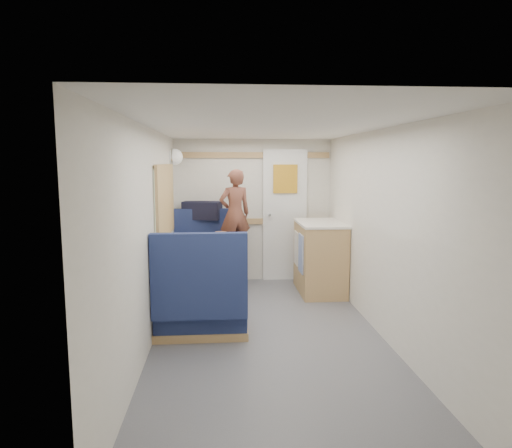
{
  "coord_description": "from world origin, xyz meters",
  "views": [
    {
      "loc": [
        -0.44,
        -4.16,
        1.69
      ],
      "look_at": [
        -0.06,
        0.9,
        0.99
      ],
      "focal_mm": 32.0,
      "sensor_mm": 36.0,
      "label": 1
    }
  ],
  "objects": [
    {
      "name": "tumbler_left",
      "position": [
        -0.86,
        0.62,
        0.77
      ],
      "size": [
        0.06,
        0.06,
        0.1
      ],
      "primitive_type": "cylinder",
      "color": "white",
      "rests_on": "dinette_table"
    },
    {
      "name": "floor",
      "position": [
        0.0,
        0.0,
        0.0
      ],
      "size": [
        4.5,
        4.5,
        0.0
      ],
      "primitive_type": "plane",
      "color": "#515156",
      "rests_on": "ground"
    },
    {
      "name": "cheese_block",
      "position": [
        -0.52,
        0.81,
        0.76
      ],
      "size": [
        0.1,
        0.06,
        0.04
      ],
      "primitive_type": "cube",
      "rotation": [
        0.0,
        0.0,
        0.02
      ],
      "color": "#D6C97B",
      "rests_on": "tray"
    },
    {
      "name": "salt_grinder",
      "position": [
        -0.59,
        0.88,
        0.77
      ],
      "size": [
        0.04,
        0.04,
        0.09
      ],
      "primitive_type": "cylinder",
      "color": "silver",
      "rests_on": "dinette_table"
    },
    {
      "name": "dinette_table",
      "position": [
        -0.65,
        1.0,
        0.57
      ],
      "size": [
        0.62,
        0.92,
        0.72
      ],
      "color": "white",
      "rests_on": "floor"
    },
    {
      "name": "ledge",
      "position": [
        -0.65,
        2.12,
        0.88
      ],
      "size": [
        0.9,
        0.14,
        0.04
      ],
      "primitive_type": "cube",
      "color": "#AA874D",
      "rests_on": "bench_far"
    },
    {
      "name": "duffel_bag",
      "position": [
        -0.71,
        2.12,
        1.02
      ],
      "size": [
        0.56,
        0.38,
        0.25
      ],
      "primitive_type": "cube",
      "rotation": [
        0.0,
        0.0,
        -0.29
      ],
      "color": "black",
      "rests_on": "ledge"
    },
    {
      "name": "wall_right",
      "position": [
        1.1,
        0.0,
        1.0
      ],
      "size": [
        0.02,
        4.5,
        2.0
      ],
      "primitive_type": "cube",
      "color": "silver",
      "rests_on": "floor"
    },
    {
      "name": "rear_door",
      "position": [
        0.45,
        2.22,
        0.97
      ],
      "size": [
        0.62,
        0.12,
        1.86
      ],
      "color": "white",
      "rests_on": "wall_back"
    },
    {
      "name": "pepper_grinder",
      "position": [
        -0.68,
        1.17,
        0.77
      ],
      "size": [
        0.03,
        0.03,
        0.09
      ],
      "primitive_type": "cylinder",
      "color": "black",
      "rests_on": "dinette_table"
    },
    {
      "name": "oak_trim_high",
      "position": [
        0.0,
        2.23,
        1.78
      ],
      "size": [
        2.15,
        0.02,
        0.08
      ],
      "primitive_type": "cube",
      "color": "#AA874D",
      "rests_on": "wall_back"
    },
    {
      "name": "person",
      "position": [
        -0.27,
        1.69,
        1.02
      ],
      "size": [
        0.48,
        0.39,
        1.14
      ],
      "primitive_type": "imported",
      "rotation": [
        0.0,
        0.0,
        3.45
      ],
      "color": "brown",
      "rests_on": "bench_far"
    },
    {
      "name": "side_window",
      "position": [
        -1.08,
        1.0,
        1.25
      ],
      "size": [
        0.04,
        1.3,
        0.72
      ],
      "primitive_type": "cube",
      "color": "#96A189",
      "rests_on": "wall_left"
    },
    {
      "name": "galley_counter",
      "position": [
        0.82,
        1.55,
        0.47
      ],
      "size": [
        0.57,
        0.92,
        0.92
      ],
      "color": "#AA874D",
      "rests_on": "floor"
    },
    {
      "name": "oak_trim_low",
      "position": [
        0.0,
        2.23,
        0.85
      ],
      "size": [
        2.15,
        0.02,
        0.08
      ],
      "primitive_type": "cube",
      "color": "#AA874D",
      "rests_on": "wall_back"
    },
    {
      "name": "ceiling",
      "position": [
        0.0,
        0.0,
        2.0
      ],
      "size": [
        4.5,
        4.5,
        0.0
      ],
      "primitive_type": "plane",
      "rotation": [
        3.14,
        0.0,
        0.0
      ],
      "color": "silver",
      "rests_on": "wall_back"
    },
    {
      "name": "bread_loaf",
      "position": [
        -0.47,
        1.38,
        0.77
      ],
      "size": [
        0.17,
        0.27,
        0.1
      ],
      "primitive_type": "cube",
      "rotation": [
        0.0,
        0.0,
        -0.15
      ],
      "color": "olive",
      "rests_on": "dinette_table"
    },
    {
      "name": "wine_glass",
      "position": [
        -0.68,
        0.97,
        0.84
      ],
      "size": [
        0.08,
        0.08,
        0.17
      ],
      "color": "white",
      "rests_on": "dinette_table"
    },
    {
      "name": "dome_light",
      "position": [
        -1.04,
        1.85,
        1.75
      ],
      "size": [
        0.2,
        0.2,
        0.2
      ],
      "primitive_type": "sphere",
      "color": "white",
      "rests_on": "wall_left"
    },
    {
      "name": "bench_near",
      "position": [
        -0.65,
        0.14,
        0.3
      ],
      "size": [
        0.9,
        0.59,
        1.05
      ],
      "color": "#162149",
      "rests_on": "floor"
    },
    {
      "name": "wall_left",
      "position": [
        -1.1,
        0.0,
        1.0
      ],
      "size": [
        0.02,
        4.5,
        2.0
      ],
      "primitive_type": "cube",
      "color": "silver",
      "rests_on": "floor"
    },
    {
      "name": "beer_glass",
      "position": [
        -0.43,
        1.13,
        0.77
      ],
      "size": [
        0.07,
        0.07,
        0.1
      ],
      "primitive_type": "cylinder",
      "color": "#934915",
      "rests_on": "dinette_table"
    },
    {
      "name": "bench_far",
      "position": [
        -0.65,
        1.86,
        0.3
      ],
      "size": [
        0.9,
        0.59,
        1.05
      ],
      "color": "#162149",
      "rests_on": "floor"
    },
    {
      "name": "tray",
      "position": [
        -0.63,
        0.74,
        0.73
      ],
      "size": [
        0.29,
        0.36,
        0.02
      ],
      "primitive_type": "cube",
      "rotation": [
        0.0,
        0.0,
        -0.09
      ],
      "color": "silver",
      "rests_on": "dinette_table"
    },
    {
      "name": "wall_back",
      "position": [
        0.0,
        2.25,
        1.0
      ],
      "size": [
        2.2,
        0.02,
        2.0
      ],
      "primitive_type": "cube",
      "color": "silver",
      "rests_on": "floor"
    },
    {
      "name": "orange_fruit",
      "position": [
        -0.57,
        0.88,
        0.78
      ],
      "size": [
        0.08,
        0.08,
        0.08
      ],
      "primitive_type": "sphere",
      "color": "orange",
      "rests_on": "tray"
    }
  ]
}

